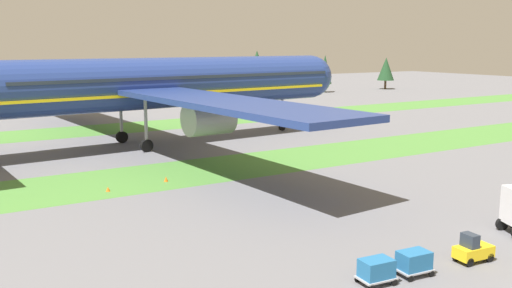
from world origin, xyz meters
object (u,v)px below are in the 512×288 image
Objects in this scene: cargo_dolly_second at (376,269)px; taxiway_marker_0 at (166,179)px; baggage_tug at (473,250)px; taxiway_marker_1 at (108,189)px; airliner at (148,84)px; cargo_dolly_lead at (414,261)px.

cargo_dolly_second reaches higher than taxiway_marker_0.
taxiway_marker_1 is (-15.33, 30.27, -0.59)m from baggage_tug.
cargo_dolly_second is at bearing -90.00° from baggage_tug.
baggage_tug is 33.94m from taxiway_marker_1.
baggage_tug reaches higher than taxiway_marker_0.
airliner is 35.66× the size of cargo_dolly_second.
taxiway_marker_0 is 6.42m from taxiway_marker_1.
airliner reaches higher than taxiway_marker_1.
taxiway_marker_0 is at bearing -158.84° from baggage_tug.
baggage_tug is 7.93m from cargo_dolly_second.
cargo_dolly_second is 4.45× the size of taxiway_marker_0.
airliner reaches higher than cargo_dolly_second.
cargo_dolly_lead is at bearing -6.64° from airliner.
baggage_tug reaches higher than taxiway_marker_1.
airliner is at bearing 73.67° from taxiway_marker_0.
cargo_dolly_second reaches higher than taxiway_marker_1.
cargo_dolly_second is at bearing -90.00° from cargo_dolly_lead.
airliner is 26.68m from taxiway_marker_1.
cargo_dolly_second is (-7.89, 0.70, 0.10)m from baggage_tug.
baggage_tug reaches higher than cargo_dolly_second.
taxiway_marker_0 reaches higher than taxiway_marker_1.
cargo_dolly_second is at bearing -88.00° from taxiway_marker_0.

